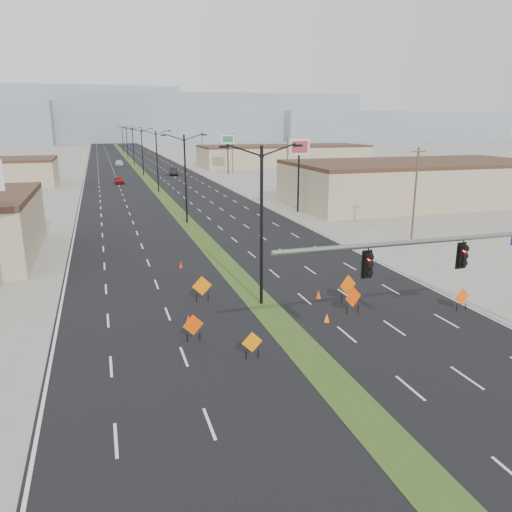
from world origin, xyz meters
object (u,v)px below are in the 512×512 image
object	(u,v)px
streetlight_5	(127,141)
cone_3	(181,265)
signal_mast	(493,262)
streetlight_6	(123,139)
streetlight_1	(185,176)
cone_0	(188,319)
car_left	(119,180)
car_mid	(174,171)
pole_sign_east_near	(299,153)
streetlight_4	(133,145)
construction_sign_3	(353,298)
streetlight_2	(157,159)
streetlight_0	(261,221)
car_far	(119,163)
construction_sign_4	(348,286)
construction_sign_1	(252,343)
cone_2	(318,294)
construction_sign_2	(202,287)
streetlight_3	(142,150)
construction_sign_5	(462,297)
pole_sign_east_far	(228,142)
construction_sign_0	(193,326)
cone_1	(327,318)

from	to	relation	value
streetlight_5	cone_3	bearing A→B (deg)	-91.60
signal_mast	streetlight_6	xyz separation A→B (m)	(-8.56, 178.00, 0.63)
streetlight_1	cone_0	size ratio (longest dim) A/B	17.33
car_left	cone_0	xyz separation A→B (m)	(0.77, -71.98, -0.38)
car_mid	pole_sign_east_near	size ratio (longest dim) A/B	0.54
streetlight_4	construction_sign_3	bearing A→B (deg)	-87.62
streetlight_2	car_mid	xyz separation A→B (m)	(6.47, 27.05, -4.59)
streetlight_0	streetlight_2	size ratio (longest dim) A/B	1.00
car_far	construction_sign_3	distance (m)	114.65
streetlight_2	construction_sign_4	xyz separation A→B (m)	(5.50, -57.24, -4.35)
car_mid	car_far	world-z (taller)	car_mid
car_far	construction_sign_1	xyz separation A→B (m)	(1.21, -118.22, 0.10)
construction_sign_1	cone_2	world-z (taller)	construction_sign_1
pole_sign_east_near	construction_sign_2	bearing A→B (deg)	-135.76
streetlight_3	car_mid	bearing A→B (deg)	-8.37
construction_sign_4	cone_2	size ratio (longest dim) A/B	3.01
signal_mast	construction_sign_5	world-z (taller)	signal_mast
car_mid	car_far	xyz separation A→B (m)	(-10.47, 27.98, -0.10)
streetlight_0	pole_sign_east_far	bearing A→B (deg)	77.20
streetlight_6	construction_sign_1	size ratio (longest dim) A/B	7.07
streetlight_6	construction_sign_0	size ratio (longest dim) A/B	6.49
streetlight_0	streetlight_3	bearing A→B (deg)	90.00
streetlight_2	cone_3	bearing A→B (deg)	-94.51
car_mid	construction_sign_0	distance (m)	88.21
construction_sign_4	construction_sign_5	xyz separation A→B (m)	(6.00, -3.56, -0.20)
streetlight_0	construction_sign_2	size ratio (longest dim) A/B	5.76
streetlight_0	construction_sign_5	world-z (taller)	streetlight_0
car_far	construction_sign_3	size ratio (longest dim) A/B	2.94
streetlight_3	streetlight_6	world-z (taller)	same
cone_0	car_left	bearing A→B (deg)	90.61
streetlight_0	car_far	distance (m)	111.20
streetlight_1	construction_sign_2	world-z (taller)	streetlight_1
streetlight_6	cone_1	xyz separation A→B (m)	(2.71, -172.05, -5.14)
car_mid	construction_sign_3	size ratio (longest dim) A/B	2.93
construction_sign_4	cone_3	xyz separation A→B (m)	(-9.15, 10.98, -0.79)
construction_sign_2	cone_3	size ratio (longest dim) A/B	3.14
streetlight_5	car_far	bearing A→B (deg)	-97.88
pole_sign_east_far	car_left	bearing A→B (deg)	-147.34
streetlight_3	car_left	bearing A→B (deg)	-112.67
streetlight_4	streetlight_5	xyz separation A→B (m)	(0.00, 28.00, 0.00)
streetlight_5	cone_2	size ratio (longest dim) A/B	16.67
car_far	construction_sign_5	size ratio (longest dim) A/B	3.40
car_mid	streetlight_1	bearing A→B (deg)	-90.30
construction_sign_1	pole_sign_east_far	distance (m)	91.46
cone_2	car_left	bearing A→B (deg)	97.90
car_far	cone_1	distance (m)	115.27
streetlight_1	pole_sign_east_far	size ratio (longest dim) A/B	1.16
cone_1	streetlight_6	bearing A→B (deg)	90.90
cone_3	streetlight_5	bearing A→B (deg)	88.40
car_left	construction_sign_0	distance (m)	74.47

